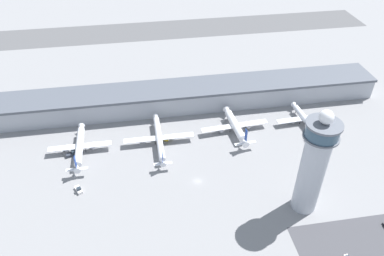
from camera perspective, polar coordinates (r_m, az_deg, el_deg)
name	(u,v)px	position (r m, az deg, el deg)	size (l,w,h in m)	color
ground_plane	(198,181)	(195.25, 0.88, -8.12)	(1000.00, 1000.00, 0.00)	gray
terminal_building	(179,97)	(244.62, -1.97, 4.76)	(261.31, 25.00, 14.85)	#A3A8B2
runway_strip	(161,30)	(362.52, -4.80, 14.64)	(391.96, 44.00, 0.01)	#515154
control_tower	(314,164)	(173.14, 18.06, -5.24)	(15.24, 15.24, 55.54)	#ADB2BC
parking_lot_surface	(375,256)	(184.63, 26.17, -17.05)	(64.00, 40.00, 0.01)	#424247
airplane_gate_alpha	(80,147)	(218.13, -16.76, -2.73)	(34.89, 39.46, 12.88)	silver
airplane_gate_bravo	(159,138)	(215.60, -5.03, -1.58)	(40.56, 45.29, 11.68)	silver
airplane_gate_charlie	(235,126)	(225.72, 6.61, 0.34)	(41.51, 36.96, 13.89)	white
airplane_gate_delta	(304,118)	(241.25, 16.76, 1.41)	(35.06, 32.73, 11.46)	silver
service_truck_catering	(163,138)	(220.62, -4.37, -1.54)	(6.61, 4.46, 3.03)	black
service_truck_fuel	(73,154)	(219.52, -17.69, -3.77)	(7.89, 4.65, 3.13)	black
service_truck_baggage	(79,190)	(198.12, -16.88, -8.99)	(4.64, 6.29, 2.70)	black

